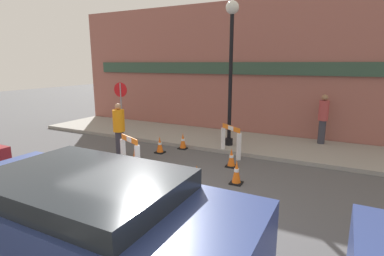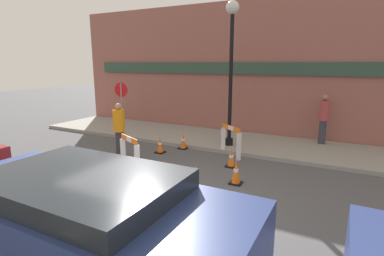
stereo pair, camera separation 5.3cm
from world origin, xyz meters
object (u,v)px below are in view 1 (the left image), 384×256
(stop_sign, at_px, (121,99))
(streetlamp_post, at_px, (231,55))
(parked_car_1, at_px, (88,226))
(person_worker, at_px, (119,129))
(person_pedestrian, at_px, (323,117))

(stop_sign, bearing_deg, streetlamp_post, 173.98)
(stop_sign, relative_size, parked_car_1, 0.47)
(stop_sign, distance_m, parked_car_1, 9.06)
(streetlamp_post, xyz_separation_m, parked_car_1, (0.79, -7.36, -2.34))
(person_worker, bearing_deg, stop_sign, 117.57)
(person_worker, bearing_deg, streetlamp_post, 31.05)
(streetlamp_post, bearing_deg, person_worker, -137.83)
(stop_sign, xyz_separation_m, person_worker, (1.89, -2.37, -0.60))
(person_pedestrian, relative_size, parked_car_1, 0.40)
(person_worker, bearing_deg, person_pedestrian, 25.63)
(stop_sign, distance_m, person_worker, 3.09)
(person_worker, distance_m, person_pedestrian, 7.18)
(streetlamp_post, height_order, person_pedestrian, streetlamp_post)
(stop_sign, distance_m, person_pedestrian, 7.90)
(person_worker, distance_m, parked_car_1, 6.01)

